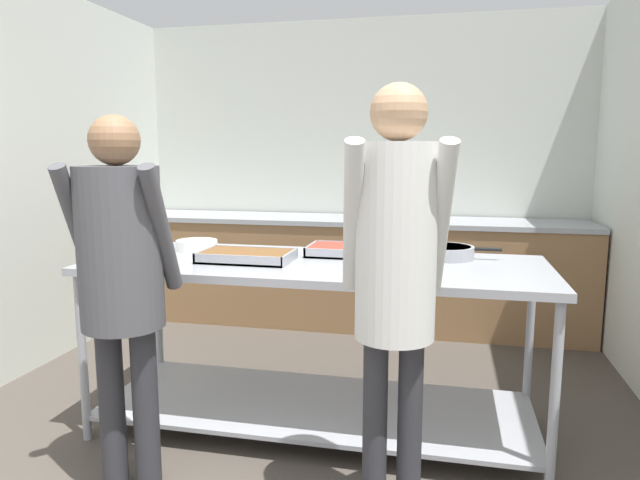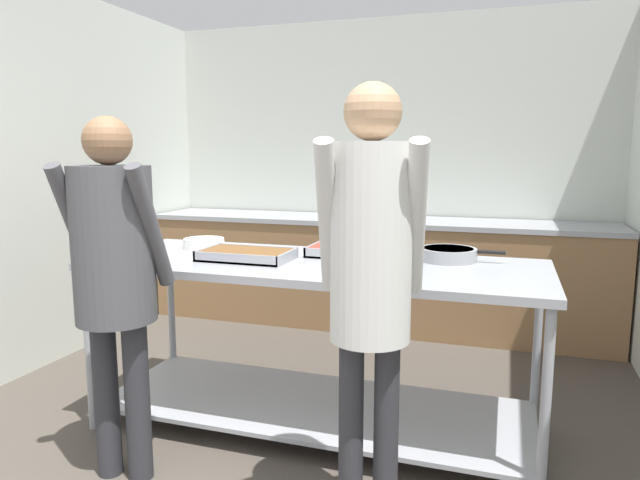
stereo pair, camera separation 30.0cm
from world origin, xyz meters
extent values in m
cube|color=silver|center=(0.00, 4.04, 1.32)|extent=(4.07, 0.06, 2.65)
cube|color=silver|center=(-2.00, 2.02, 1.32)|extent=(0.06, 4.16, 2.65)
cube|color=olive|center=(0.00, 3.67, 0.45)|extent=(3.91, 0.62, 0.90)
cube|color=#9EA0A8|center=(0.00, 3.67, 0.92)|extent=(3.91, 0.65, 0.04)
cube|color=black|center=(0.47, 3.67, 0.92)|extent=(0.53, 0.46, 0.02)
cube|color=#9EA0A8|center=(0.12, 1.74, 0.90)|extent=(2.38, 0.89, 0.04)
cube|color=#9EA0A8|center=(0.12, 1.74, 0.12)|extent=(2.30, 0.81, 0.02)
cylinder|color=#9EA0A8|center=(-1.02, 1.35, 0.44)|extent=(0.04, 0.04, 0.88)
cylinder|color=#9EA0A8|center=(1.27, 1.35, 0.44)|extent=(0.04, 0.04, 0.88)
cylinder|color=#9EA0A8|center=(-1.02, 2.14, 0.44)|extent=(0.04, 0.04, 0.88)
cylinder|color=#9EA0A8|center=(1.27, 2.14, 0.44)|extent=(0.04, 0.04, 0.88)
cylinder|color=white|center=(-0.64, 1.93, 0.93)|extent=(0.25, 0.25, 0.01)
cylinder|color=white|center=(-0.64, 1.93, 0.94)|extent=(0.25, 0.25, 0.01)
cylinder|color=white|center=(-0.64, 1.93, 0.95)|extent=(0.25, 0.25, 0.01)
cylinder|color=white|center=(-0.64, 1.93, 0.97)|extent=(0.24, 0.24, 0.01)
cylinder|color=white|center=(-0.64, 1.93, 0.98)|extent=(0.24, 0.24, 0.01)
cube|color=#9EA0A8|center=(-0.24, 1.68, 0.93)|extent=(0.48, 0.29, 0.01)
cube|color=brown|center=(-0.24, 1.68, 0.96)|extent=(0.45, 0.27, 0.04)
cube|color=#9EA0A8|center=(-0.24, 1.54, 0.95)|extent=(0.48, 0.01, 0.05)
cube|color=#9EA0A8|center=(-0.24, 1.82, 0.95)|extent=(0.48, 0.01, 0.05)
cube|color=#9EA0A8|center=(-0.47, 1.68, 0.95)|extent=(0.01, 0.29, 0.05)
cube|color=#9EA0A8|center=(0.00, 1.68, 0.95)|extent=(0.01, 0.29, 0.05)
cube|color=#9EA0A8|center=(0.29, 1.97, 0.93)|extent=(0.50, 0.30, 0.01)
cube|color=#B23D2D|center=(0.29, 1.97, 0.96)|extent=(0.47, 0.27, 0.04)
cube|color=#9EA0A8|center=(0.29, 1.83, 0.95)|extent=(0.50, 0.01, 0.05)
cube|color=#9EA0A8|center=(0.29, 2.11, 0.95)|extent=(0.50, 0.01, 0.05)
cube|color=#9EA0A8|center=(0.04, 1.97, 0.95)|extent=(0.01, 0.30, 0.05)
cube|color=#9EA0A8|center=(0.53, 1.97, 0.95)|extent=(0.01, 0.30, 0.05)
cylinder|color=#9EA0A8|center=(0.79, 1.99, 0.96)|extent=(0.30, 0.30, 0.07)
cylinder|color=#B7472D|center=(0.79, 1.99, 0.99)|extent=(0.26, 0.26, 0.01)
cylinder|color=black|center=(1.01, 1.99, 0.98)|extent=(0.14, 0.02, 0.02)
cylinder|color=#2D2D33|center=(0.54, 0.96, 0.40)|extent=(0.10, 0.10, 0.80)
cylinder|color=#2D2D33|center=(0.67, 0.99, 0.40)|extent=(0.10, 0.10, 0.80)
cylinder|color=silver|center=(0.45, 0.95, 1.25)|extent=(0.13, 0.33, 0.60)
cylinder|color=silver|center=(0.77, 1.01, 1.25)|extent=(0.13, 0.33, 0.60)
cylinder|color=silver|center=(0.61, 0.98, 1.16)|extent=(0.30, 0.30, 0.74)
sphere|color=tan|center=(0.61, 0.98, 1.64)|extent=(0.21, 0.21, 0.21)
cylinder|color=#2D2D33|center=(-0.64, 1.01, 0.37)|extent=(0.11, 0.11, 0.75)
cylinder|color=#2D2D33|center=(-0.48, 1.02, 0.37)|extent=(0.11, 0.11, 0.75)
cylinder|color=#4C4C51|center=(-0.75, 1.00, 1.17)|extent=(0.10, 0.32, 0.56)
cylinder|color=#4C4C51|center=(-0.37, 1.03, 1.17)|extent=(0.10, 0.32, 0.56)
cylinder|color=#4C4C51|center=(-0.56, 1.02, 1.09)|extent=(0.35, 0.35, 0.69)
sphere|color=#8C6647|center=(-0.56, 1.02, 1.54)|extent=(0.21, 0.21, 0.21)
cylinder|color=#23602D|center=(0.03, 3.70, 1.02)|extent=(0.08, 0.08, 0.18)
cone|color=#23602D|center=(0.03, 3.70, 1.15)|extent=(0.07, 0.07, 0.07)
cylinder|color=black|center=(0.03, 3.70, 1.19)|extent=(0.03, 0.03, 0.02)
camera|label=1|loc=(0.79, -1.12, 1.49)|focal=32.00mm
camera|label=2|loc=(1.08, -1.04, 1.49)|focal=32.00mm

